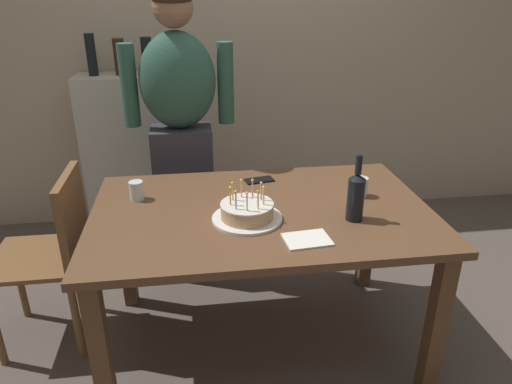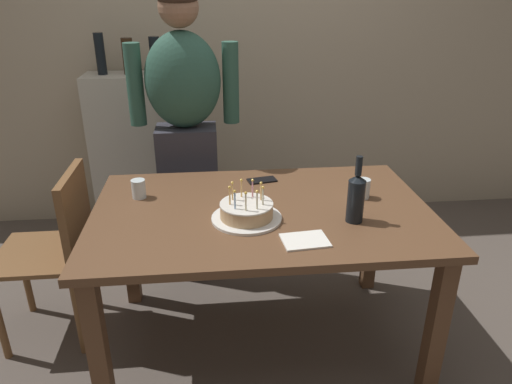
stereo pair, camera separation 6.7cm
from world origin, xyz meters
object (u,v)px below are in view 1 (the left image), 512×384
Objects in this scene: water_glass_near at (136,191)px; napkin_stack at (307,240)px; birthday_cake at (247,212)px; person_man_bearded at (181,136)px; wine_bottle at (356,195)px; cell_phone at (259,180)px; dining_chair at (55,246)px; water_glass_far at (361,187)px.

water_glass_near is 0.50× the size of napkin_stack.
person_man_bearded is (-0.27, 0.82, 0.10)m from birthday_cake.
person_man_bearded is at bearing 108.56° from birthday_cake.
cell_phone is at bearing 125.28° from wine_bottle.
water_glass_near is at bearing -178.07° from cell_phone.
dining_chair is (-1.00, -0.14, -0.23)m from cell_phone.
birthday_cake is 0.30m from napkin_stack.
wine_bottle reaches higher than dining_chair.
napkin_stack is (-0.35, -0.38, -0.04)m from water_glass_far.
birthday_cake is 1.68× the size of napkin_stack.
dining_chair is at bearing 165.69° from wine_bottle.
cell_phone is 1.03m from dining_chair.
dining_chair is (-0.89, 0.28, -0.26)m from birthday_cake.
dining_chair is at bearing 178.98° from water_glass_near.
cell_phone is (-0.44, 0.25, -0.04)m from water_glass_far.
cell_phone is 0.09× the size of person_man_bearded.
water_glass_near is 0.61× the size of cell_phone.
water_glass_far is at bearing 142.03° from person_man_bearded.
wine_bottle is 0.30m from napkin_stack.
water_glass_far is (0.56, 0.17, 0.01)m from birthday_cake.
person_man_bearded is at bearing 129.56° from wine_bottle.
napkin_stack is 1.22m from dining_chair.
water_glass_near is at bearing 69.18° from person_man_bearded.
birthday_cake reaches higher than cell_phone.
dining_chair is (-1.44, 0.11, -0.27)m from water_glass_far.
person_man_bearded is at bearing 115.28° from napkin_stack.
water_glass_near is 1.04m from water_glass_far.
wine_bottle reaches higher than birthday_cake.
water_glass_near is at bearing 145.01° from napkin_stack.
water_glass_far reaches higher than cell_phone.
person_man_bearded reaches higher than water_glass_far.
napkin_stack is at bearing 115.28° from person_man_bearded.
water_glass_far is 0.51m from napkin_stack.
birthday_cake is at bearing 135.13° from napkin_stack.
wine_bottle reaches higher than cell_phone.
cell_phone is at bearing 134.04° from person_man_bearded.
person_man_bearded reaches higher than cell_phone.
birthday_cake is 3.24× the size of water_glass_far.
wine_bottle reaches higher than water_glass_far.
person_man_bearded is (-0.83, 0.65, 0.09)m from water_glass_far.
cell_phone is (0.11, 0.42, -0.03)m from birthday_cake.
water_glass_near reaches higher than cell_phone.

